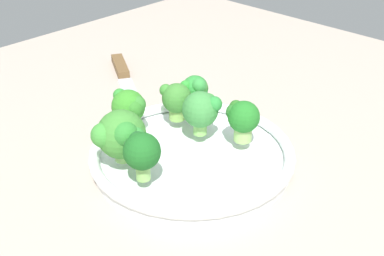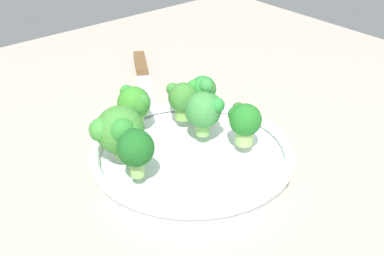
{
  "view_description": "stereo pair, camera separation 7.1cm",
  "coord_description": "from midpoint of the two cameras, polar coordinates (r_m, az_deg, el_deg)",
  "views": [
    {
      "loc": [
        44.83,
        38.64,
        41.48
      ],
      "look_at": [
        0.68,
        -3.38,
        5.83
      ],
      "focal_mm": 47.84,
      "sensor_mm": 36.0,
      "label": 1
    },
    {
      "loc": [
        39.68,
        43.46,
        41.48
      ],
      "look_at": [
        0.68,
        -3.38,
        5.83
      ],
      "focal_mm": 47.84,
      "sensor_mm": 36.0,
      "label": 2
    }
  ],
  "objects": [
    {
      "name": "ground_plane",
      "position": [
        0.73,
        -0.48,
        -5.63
      ],
      "size": [
        130.0,
        130.0,
        2.5
      ],
      "primitive_type": "cube",
      "color": "#B7A798"
    },
    {
      "name": "bowl",
      "position": [
        0.73,
        -2.77,
        -3.06
      ],
      "size": [
        29.15,
        29.15,
        2.83
      ],
      "color": "white",
      "rests_on": "ground_plane"
    },
    {
      "name": "broccoli_floret_1",
      "position": [
        0.64,
        -8.88,
        -2.62
      ],
      "size": [
        4.81,
        5.2,
        6.55
      ],
      "color": "#95CF68",
      "rests_on": "bowl"
    },
    {
      "name": "broccoli_floret_0",
      "position": [
        0.73,
        -1.66,
        2.03
      ],
      "size": [
        6.07,
        5.58,
        6.65
      ],
      "color": "#86C960",
      "rests_on": "bowl"
    },
    {
      "name": "broccoli_floret_5",
      "position": [
        0.68,
        -10.85,
        -0.88
      ],
      "size": [
        7.33,
        7.17,
        7.3
      ],
      "color": "#90C966",
      "rests_on": "bowl"
    },
    {
      "name": "broccoli_floret_3",
      "position": [
        0.79,
        -2.17,
        4.26
      ],
      "size": [
        4.62,
        4.47,
        6.1
      ],
      "color": "#8CCD68",
      "rests_on": "bowl"
    },
    {
      "name": "broccoli_floret_2",
      "position": [
        0.76,
        -9.64,
        2.26
      ],
      "size": [
        5.01,
        5.77,
        5.93
      ],
      "color": "#9FCB6F",
      "rests_on": "bowl"
    },
    {
      "name": "knife",
      "position": [
        1.0,
        -9.6,
        5.62
      ],
      "size": [
        15.6,
        24.12,
        1.5
      ],
      "color": "silver",
      "rests_on": "ground_plane"
    },
    {
      "name": "broccoli_floret_6",
      "position": [
        0.72,
        2.83,
        1.09
      ],
      "size": [
        4.58,
        4.99,
        6.09
      ],
      "color": "#9AC76A",
      "rests_on": "bowl"
    },
    {
      "name": "broccoli_floret_4",
      "position": [
        0.78,
        -4.41,
        3.19
      ],
      "size": [
        4.58,
        4.91,
        5.83
      ],
      "color": "#86B855",
      "rests_on": "bowl"
    }
  ]
}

